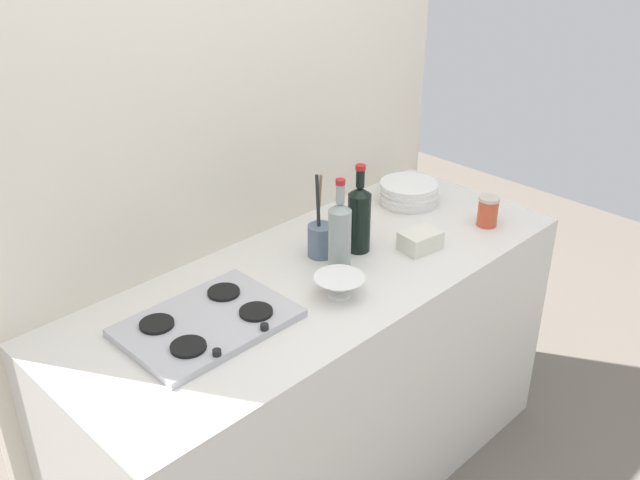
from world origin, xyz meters
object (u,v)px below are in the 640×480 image
(plate_stack, at_px, (409,193))
(utensil_crock, at_px, (321,239))
(stovetop_hob, at_px, (208,322))
(wine_bottle_mid_left, at_px, (359,217))
(condiment_jar_front, at_px, (488,211))
(mixing_bowl, at_px, (339,286))
(wine_bottle_leftmost, at_px, (340,236))
(butter_dish, at_px, (420,241))

(plate_stack, bearing_deg, utensil_crock, -174.31)
(utensil_crock, bearing_deg, stovetop_hob, -172.55)
(wine_bottle_mid_left, bearing_deg, stovetop_hob, -179.65)
(wine_bottle_mid_left, bearing_deg, condiment_jar_front, -23.48)
(mixing_bowl, xyz_separation_m, condiment_jar_front, (0.73, -0.05, 0.02))
(plate_stack, distance_m, wine_bottle_leftmost, 0.60)
(wine_bottle_mid_left, bearing_deg, utensil_crock, 151.30)
(butter_dish, bearing_deg, utensil_crock, 142.24)
(stovetop_hob, distance_m, wine_bottle_mid_left, 0.65)
(plate_stack, height_order, wine_bottle_mid_left, wine_bottle_mid_left)
(wine_bottle_leftmost, height_order, wine_bottle_mid_left, wine_bottle_leftmost)
(stovetop_hob, xyz_separation_m, wine_bottle_mid_left, (0.64, 0.00, 0.11))
(butter_dish, bearing_deg, stovetop_hob, 169.93)
(wine_bottle_leftmost, bearing_deg, plate_stack, 16.73)
(stovetop_hob, bearing_deg, wine_bottle_mid_left, 0.35)
(condiment_jar_front, bearing_deg, wine_bottle_mid_left, 156.52)
(stovetop_hob, relative_size, utensil_crock, 1.61)
(condiment_jar_front, bearing_deg, stovetop_hob, 169.80)
(plate_stack, xyz_separation_m, wine_bottle_mid_left, (-0.42, -0.12, 0.08))
(utensil_crock, bearing_deg, wine_bottle_mid_left, -28.70)
(stovetop_hob, xyz_separation_m, plate_stack, (1.06, 0.12, 0.03))
(stovetop_hob, bearing_deg, plate_stack, 6.56)
(wine_bottle_leftmost, xyz_separation_m, mixing_bowl, (-0.11, -0.11, -0.09))
(wine_bottle_mid_left, bearing_deg, plate_stack, 15.75)
(plate_stack, bearing_deg, butter_dish, -135.30)
(butter_dish, bearing_deg, wine_bottle_leftmost, 163.07)
(stovetop_hob, height_order, wine_bottle_mid_left, wine_bottle_mid_left)
(wine_bottle_mid_left, xyz_separation_m, butter_dish, (0.15, -0.14, -0.09))
(butter_dish, bearing_deg, plate_stack, 44.70)
(wine_bottle_leftmost, bearing_deg, utensil_crock, 74.73)
(wine_bottle_leftmost, bearing_deg, butter_dish, -16.93)
(plate_stack, bearing_deg, stovetop_hob, -173.44)
(stovetop_hob, height_order, utensil_crock, utensil_crock)
(wine_bottle_leftmost, distance_m, butter_dish, 0.33)
(plate_stack, bearing_deg, mixing_bowl, -157.87)
(wine_bottle_mid_left, relative_size, utensil_crock, 1.05)
(wine_bottle_mid_left, height_order, utensil_crock, wine_bottle_mid_left)
(wine_bottle_leftmost, bearing_deg, stovetop_hob, 174.32)
(wine_bottle_leftmost, height_order, condiment_jar_front, wine_bottle_leftmost)
(plate_stack, height_order, wine_bottle_leftmost, wine_bottle_leftmost)
(plate_stack, relative_size, mixing_bowl, 1.48)
(stovetop_hob, relative_size, butter_dish, 3.54)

